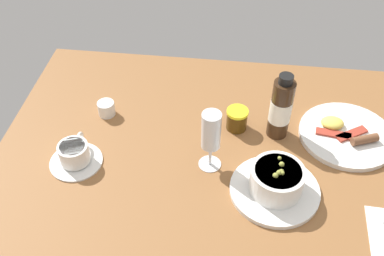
% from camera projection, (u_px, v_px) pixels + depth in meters
% --- Properties ---
extents(ground_plane, '(1.10, 0.84, 0.03)m').
position_uv_depth(ground_plane, '(211.00, 160.00, 1.13)').
color(ground_plane, brown).
extents(porridge_bowl, '(0.21, 0.21, 0.08)m').
position_uv_depth(porridge_bowl, '(276.00, 182.00, 1.02)').
color(porridge_bowl, white).
rests_on(porridge_bowl, ground_plane).
extents(coffee_cup, '(0.13, 0.13, 0.06)m').
position_uv_depth(coffee_cup, '(75.00, 155.00, 1.09)').
color(coffee_cup, white).
rests_on(coffee_cup, ground_plane).
extents(creamer_jug, '(0.06, 0.05, 0.05)m').
position_uv_depth(creamer_jug, '(107.00, 108.00, 1.23)').
color(creamer_jug, white).
rests_on(creamer_jug, ground_plane).
extents(wine_glass, '(0.06, 0.06, 0.17)m').
position_uv_depth(wine_glass, '(212.00, 134.00, 1.03)').
color(wine_glass, white).
rests_on(wine_glass, ground_plane).
extents(jam_jar, '(0.06, 0.06, 0.06)m').
position_uv_depth(jam_jar, '(237.00, 119.00, 1.18)').
color(jam_jar, '#482F0C').
rests_on(jam_jar, ground_plane).
extents(sauce_bottle_brown, '(0.06, 0.06, 0.19)m').
position_uv_depth(sauce_bottle_brown, '(281.00, 108.00, 1.13)').
color(sauce_bottle_brown, '#382314').
rests_on(sauce_bottle_brown, ground_plane).
extents(breakfast_plate, '(0.25, 0.25, 0.04)m').
position_uv_depth(breakfast_plate, '(346.00, 134.00, 1.17)').
color(breakfast_plate, white).
rests_on(breakfast_plate, ground_plane).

